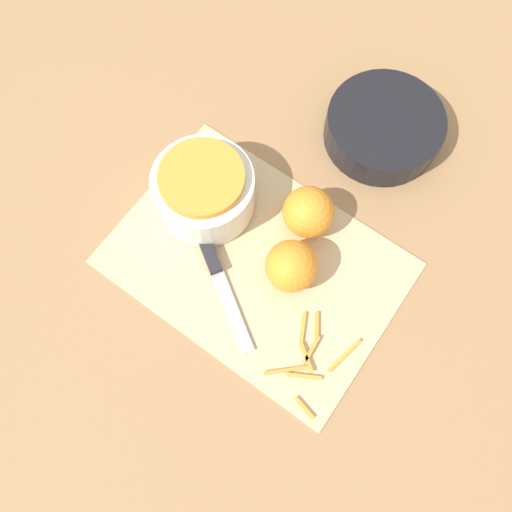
# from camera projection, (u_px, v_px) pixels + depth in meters

# --- Properties ---
(ground_plane) EXTENTS (4.00, 4.00, 0.00)m
(ground_plane) POSITION_uv_depth(u_px,v_px,m) (256.00, 263.00, 0.79)
(ground_plane) COLOR #9E754C
(cutting_board) EXTENTS (0.44, 0.31, 0.01)m
(cutting_board) POSITION_uv_depth(u_px,v_px,m) (256.00, 263.00, 0.78)
(cutting_board) COLOR #CCB284
(cutting_board) RESTS_ON ground_plane
(bowl_speckled) EXTENTS (0.16, 0.16, 0.09)m
(bowl_speckled) POSITION_uv_depth(u_px,v_px,m) (204.00, 190.00, 0.77)
(bowl_speckled) COLOR silver
(bowl_speckled) RESTS_ON cutting_board
(bowl_dark) EXTENTS (0.19, 0.19, 0.06)m
(bowl_dark) POSITION_uv_depth(u_px,v_px,m) (383.00, 128.00, 0.83)
(bowl_dark) COLOR black
(bowl_dark) RESTS_ON ground_plane
(knife) EXTENTS (0.20, 0.14, 0.02)m
(knife) POSITION_uv_depth(u_px,v_px,m) (212.00, 260.00, 0.77)
(knife) COLOR #232328
(knife) RESTS_ON cutting_board
(orange_left) EXTENTS (0.08, 0.08, 0.08)m
(orange_left) POSITION_uv_depth(u_px,v_px,m) (291.00, 266.00, 0.74)
(orange_left) COLOR orange
(orange_left) RESTS_ON cutting_board
(orange_right) EXTENTS (0.08, 0.08, 0.08)m
(orange_right) POSITION_uv_depth(u_px,v_px,m) (308.00, 212.00, 0.76)
(orange_right) COLOR orange
(orange_right) RESTS_ON cutting_board
(peel_pile) EXTENTS (0.10, 0.14, 0.01)m
(peel_pile) POSITION_uv_depth(u_px,v_px,m) (310.00, 358.00, 0.73)
(peel_pile) COLOR orange
(peel_pile) RESTS_ON cutting_board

